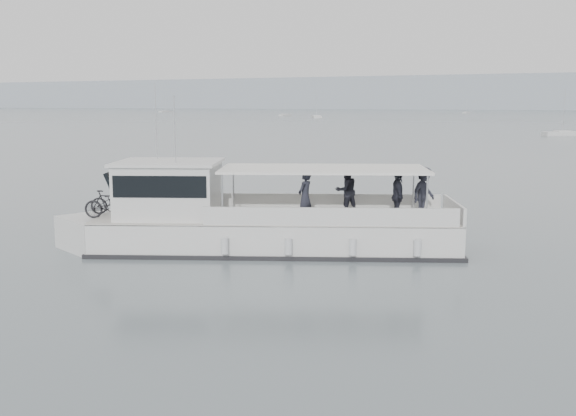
% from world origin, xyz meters
% --- Properties ---
extents(ground, '(1400.00, 1400.00, 0.00)m').
position_xyz_m(ground, '(0.00, 0.00, 0.00)').
color(ground, '#535E62').
rests_on(ground, ground).
extents(headland, '(1400.00, 90.00, 28.00)m').
position_xyz_m(headland, '(0.00, 560.00, 14.00)').
color(headland, '#939EA8').
rests_on(headland, ground).
extents(tour_boat, '(14.67, 8.42, 6.32)m').
position_xyz_m(tour_boat, '(-2.95, 3.17, 1.04)').
color(tour_boat, silver).
rests_on(tour_boat, ground).
extents(moored_fleet, '(413.97, 340.65, 11.17)m').
position_xyz_m(moored_fleet, '(-28.46, 206.43, 0.36)').
color(moored_fleet, silver).
rests_on(moored_fleet, ground).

